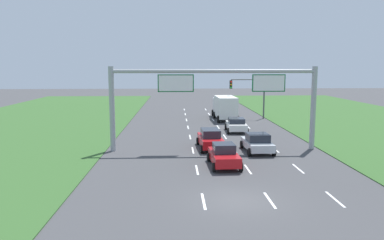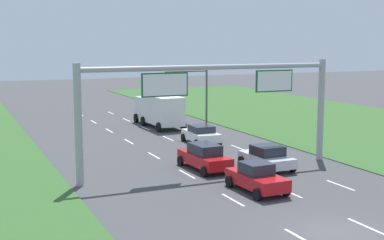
{
  "view_description": "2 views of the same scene",
  "coord_description": "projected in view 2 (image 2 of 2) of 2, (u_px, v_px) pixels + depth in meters",
  "views": [
    {
      "loc": [
        -3.19,
        -18.7,
        6.99
      ],
      "look_at": [
        -1.86,
        11.15,
        2.7
      ],
      "focal_mm": 35.0,
      "sensor_mm": 36.0,
      "label": 1
    },
    {
      "loc": [
        -14.71,
        -17.7,
        8.17
      ],
      "look_at": [
        -1.26,
        12.33,
        3.34
      ],
      "focal_mm": 50.0,
      "sensor_mm": 36.0,
      "label": 2
    }
  ],
  "objects": [
    {
      "name": "ground_plane",
      "position": [
        335.0,
        232.0,
        23.12
      ],
      "size": [
        200.0,
        200.0,
        0.0
      ],
      "primitive_type": "plane",
      "color": "#424244"
    },
    {
      "name": "lane_dashes_inner_left",
      "position": [
        187.0,
        174.0,
        33.25
      ],
      "size": [
        0.14,
        62.4,
        0.01
      ],
      "color": "white",
      "rests_on": "ground_plane"
    },
    {
      "name": "lane_dashes_inner_right",
      "position": [
        236.0,
        169.0,
        34.66
      ],
      "size": [
        0.14,
        62.4,
        0.01
      ],
      "color": "white",
      "rests_on": "ground_plane"
    },
    {
      "name": "lane_dashes_slip",
      "position": [
        282.0,
        164.0,
        36.08
      ],
      "size": [
        0.14,
        62.4,
        0.01
      ],
      "color": "white",
      "rests_on": "ground_plane"
    },
    {
      "name": "car_near_red",
      "position": [
        205.0,
        157.0,
        34.35
      ],
      "size": [
        2.22,
        4.53,
        1.68
      ],
      "rotation": [
        0.0,
        0.0,
        0.04
      ],
      "color": "red",
      "rests_on": "ground_plane"
    },
    {
      "name": "car_lead_silver",
      "position": [
        201.0,
        134.0,
        43.12
      ],
      "size": [
        2.32,
        4.05,
        1.5
      ],
      "rotation": [
        0.0,
        0.0,
        -0.04
      ],
      "color": "white",
      "rests_on": "ground_plane"
    },
    {
      "name": "car_mid_lane",
      "position": [
        257.0,
        178.0,
        29.3
      ],
      "size": [
        2.15,
        4.02,
        1.62
      ],
      "rotation": [
        0.0,
        0.0,
        0.04
      ],
      "color": "red",
      "rests_on": "ground_plane"
    },
    {
      "name": "car_far_ahead",
      "position": [
        267.0,
        157.0,
        34.51
      ],
      "size": [
        2.27,
        4.11,
        1.55
      ],
      "rotation": [
        0.0,
        0.0,
        0.03
      ],
      "color": "silver",
      "rests_on": "ground_plane"
    },
    {
      "name": "box_truck",
      "position": [
        159.0,
        109.0,
        51.61
      ],
      "size": [
        2.81,
        7.67,
        3.1
      ],
      "rotation": [
        0.0,
        0.0,
        0.02
      ],
      "color": "silver",
      "rests_on": "ground_plane"
    },
    {
      "name": "sign_gantry",
      "position": [
        214.0,
        95.0,
        33.36
      ],
      "size": [
        17.24,
        0.44,
        7.0
      ],
      "color": "#9EA0A5",
      "rests_on": "ground_plane"
    },
    {
      "name": "traffic_light_mast",
      "position": [
        189.0,
        85.0,
        53.25
      ],
      "size": [
        4.76,
        0.49,
        5.6
      ],
      "color": "#47494F",
      "rests_on": "ground_plane"
    }
  ]
}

